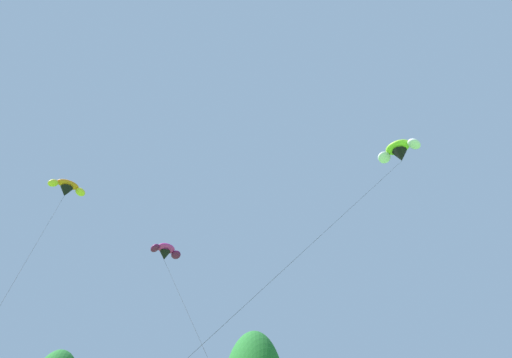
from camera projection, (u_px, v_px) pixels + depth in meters
The scene contains 3 objects.
parafoil_kite_high_orange at pixel (67, 188), 36.46m from camera, with size 9.74×14.07×21.94m.
parafoil_kite_mid_lime_white at pixel (399, 151), 32.85m from camera, with size 15.44×16.10×21.80m.
parafoil_kite_far_magenta at pixel (165, 252), 31.44m from camera, with size 10.89×11.24×14.79m.
Camera 1 is at (7.49, 6.68, 1.94)m, focal length 30.27 mm.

